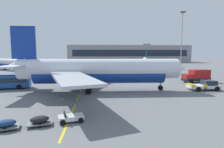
# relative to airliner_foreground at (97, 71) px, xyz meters

# --- Properties ---
(ground) EXTENTS (400.00, 400.00, 0.00)m
(ground) POSITION_rel_airliner_foreground_xyz_m (18.95, 20.11, -3.95)
(ground) COLOR slate
(apron_paint_markings) EXTENTS (8.00, 96.30, 0.01)m
(apron_paint_markings) POSITION_rel_airliner_foreground_xyz_m (-3.05, 18.14, -3.95)
(apron_paint_markings) COLOR yellow
(apron_paint_markings) RESTS_ON ground
(airliner_foreground) EXTENTS (34.74, 34.62, 12.20)m
(airliner_foreground) POSITION_rel_airliner_foreground_xyz_m (0.00, 0.00, 0.00)
(airliner_foreground) COLOR silver
(airliner_foreground) RESTS_ON ground
(pushback_tug) EXTENTS (6.08, 3.34, 2.08)m
(pushback_tug) POSITION_rel_airliner_foreground_xyz_m (21.41, -0.63, -3.05)
(pushback_tug) COLOR silver
(pushback_tug) RESTS_ON ground
(airliner_mid_left) EXTENTS (26.61, 27.24, 9.62)m
(airliner_mid_left) POSITION_rel_airliner_foreground_xyz_m (29.13, 72.89, -0.83)
(airliner_mid_left) COLOR white
(airliner_mid_left) RESTS_ON ground
(airliner_far_center) EXTENTS (25.83, 24.04, 9.91)m
(airliner_far_center) POSITION_rel_airliner_foreground_xyz_m (-42.12, 49.87, -0.74)
(airliner_far_center) COLOR silver
(airliner_far_center) RESTS_ON ground
(fuel_service_truck) EXTENTS (7.31, 3.56, 3.14)m
(fuel_service_truck) POSITION_rel_airliner_foreground_xyz_m (25.21, 9.01, -2.30)
(fuel_service_truck) COLOR black
(fuel_service_truck) RESTS_ON ground
(baggage_train) EXTENTS (8.68, 3.71, 1.14)m
(baggage_train) POSITION_rel_airliner_foreground_xyz_m (-5.69, -16.70, -3.42)
(baggage_train) COLOR silver
(baggage_train) RESTS_ON ground
(ground_crew_worker) EXTENTS (0.66, 0.34, 1.66)m
(ground_crew_worker) POSITION_rel_airliner_foreground_xyz_m (20.27, -2.81, -3.01)
(ground_crew_worker) COLOR #191E38
(ground_crew_worker) RESTS_ON ground
(apron_light_mast_far) EXTENTS (1.80, 1.80, 25.22)m
(apron_light_mast_far) POSITION_rel_airliner_foreground_xyz_m (37.13, 43.55, 11.71)
(apron_light_mast_far) COLOR slate
(apron_light_mast_far) RESTS_ON ground
(terminal_satellite) EXTENTS (98.23, 22.20, 15.43)m
(terminal_satellite) POSITION_rel_airliner_foreground_xyz_m (26.64, 118.10, 2.98)
(terminal_satellite) COLOR gray
(terminal_satellite) RESTS_ON ground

